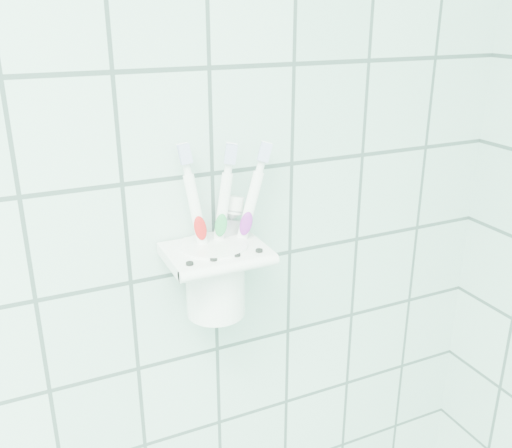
% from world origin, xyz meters
% --- Properties ---
extents(holder_bracket, '(0.12, 0.10, 0.04)m').
position_xyz_m(holder_bracket, '(0.65, 1.15, 1.29)').
color(holder_bracket, white).
rests_on(holder_bracket, wall_back).
extents(cup, '(0.08, 0.08, 0.09)m').
position_xyz_m(cup, '(0.65, 1.16, 1.26)').
color(cup, white).
rests_on(cup, holder_bracket).
extents(toothbrush_pink, '(0.03, 0.04, 0.21)m').
position_xyz_m(toothbrush_pink, '(0.65, 1.15, 1.32)').
color(toothbrush_pink, white).
rests_on(toothbrush_pink, cup).
extents(toothbrush_blue, '(0.07, 0.03, 0.21)m').
position_xyz_m(toothbrush_blue, '(0.66, 1.16, 1.32)').
color(toothbrush_blue, white).
rests_on(toothbrush_blue, cup).
extents(toothbrush_orange, '(0.04, 0.02, 0.20)m').
position_xyz_m(toothbrush_orange, '(0.65, 1.17, 1.32)').
color(toothbrush_orange, white).
rests_on(toothbrush_orange, cup).
extents(toothpaste_tube, '(0.06, 0.03, 0.14)m').
position_xyz_m(toothpaste_tube, '(0.66, 1.16, 1.30)').
color(toothpaste_tube, silver).
rests_on(toothpaste_tube, cup).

